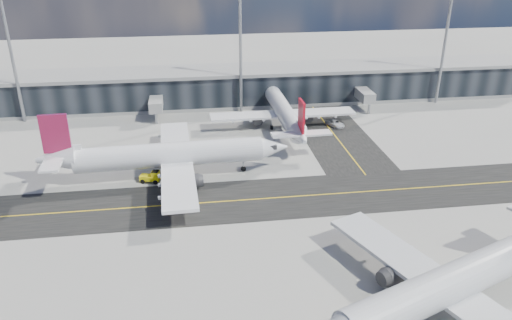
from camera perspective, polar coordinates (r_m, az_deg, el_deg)
The scene contains 9 objects.
ground at distance 78.03m, azimuth 2.36°, elevation -5.77°, with size 300.00×300.00×0.00m, color gray.
taxiway_lanes at distance 87.98m, azimuth 3.62°, elevation -2.09°, with size 180.00×63.00×0.03m.
terminal_concourse at distance 126.82m, azimuth -2.06°, elevation 8.33°, with size 152.00×19.80×8.80m.
floodlight_masts at distance 117.36m, azimuth -1.79°, elevation 12.80°, with size 102.50×0.70×28.90m.
airliner_af at distance 87.84m, azimuth -10.22°, elevation 0.53°, with size 42.99×36.60×12.75m.
airliner_redtail at distance 109.38m, azimuth 3.25°, elevation 5.44°, with size 32.19×37.86×11.25m.
airliner_near at distance 61.50m, azimuth 22.37°, elevation -12.48°, with size 40.78×35.29×12.55m.
baggage_tug at distance 87.88m, azimuth -11.82°, elevation -1.87°, with size 3.67×2.46×2.11m.
service_van at distance 112.96m, azimuth 9.02°, elevation 4.17°, with size 2.32×5.03×1.40m, color white.
Camera 1 is at (-12.67, -66.26, 39.21)m, focal length 35.00 mm.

